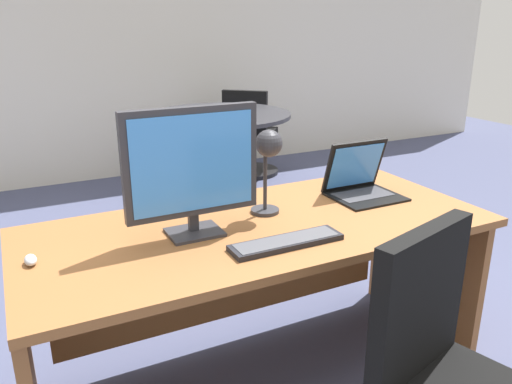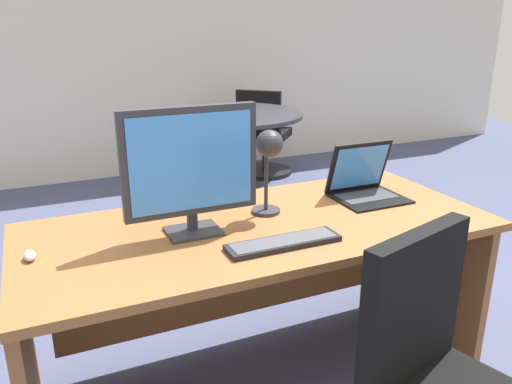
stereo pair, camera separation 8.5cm
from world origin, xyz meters
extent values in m
plane|color=#474C6B|center=(0.00, 1.50, 0.00)|extent=(12.00, 12.00, 0.00)
cube|color=silver|center=(0.00, 3.41, 1.40)|extent=(10.00, 0.10, 2.80)
cube|color=brown|center=(0.00, 0.00, 0.71)|extent=(1.86, 0.82, 0.03)
cube|color=brown|center=(-0.91, 0.00, 0.35)|extent=(0.04, 0.72, 0.70)
cube|color=brown|center=(0.91, 0.00, 0.35)|extent=(0.04, 0.72, 0.70)
cube|color=brown|center=(0.00, 0.31, 0.38)|extent=(1.64, 0.02, 0.49)
cube|color=#2D2D33|center=(-0.27, 0.02, 0.74)|extent=(0.20, 0.16, 0.01)
cube|color=#2D2D33|center=(-0.27, 0.03, 0.78)|extent=(0.04, 0.02, 0.07)
cube|color=#2D2D33|center=(-0.27, 0.02, 1.01)|extent=(0.51, 0.04, 0.40)
cube|color=#3F8CEA|center=(-0.27, 0.00, 1.01)|extent=(0.46, 0.00, 0.35)
cube|color=black|center=(0.57, 0.06, 0.73)|extent=(0.31, 0.26, 0.01)
cube|color=#38383D|center=(0.57, 0.08, 0.74)|extent=(0.26, 0.14, 0.00)
cube|color=black|center=(0.57, 0.16, 0.86)|extent=(0.31, 0.08, 0.24)
cube|color=#3F8CEA|center=(0.57, 0.15, 0.86)|extent=(0.27, 0.06, 0.20)
cube|color=black|center=(-0.01, -0.22, 0.74)|extent=(0.43, 0.11, 0.02)
cube|color=#47474C|center=(-0.01, -0.22, 0.75)|extent=(0.39, 0.09, 0.00)
ellipsoid|color=#B7BABF|center=(-0.84, 0.02, 0.75)|extent=(0.04, 0.07, 0.03)
cylinder|color=#2D2D33|center=(0.07, 0.10, 0.74)|extent=(0.12, 0.12, 0.01)
cylinder|color=#2D2D33|center=(0.07, 0.10, 0.87)|extent=(0.02, 0.02, 0.25)
sphere|color=#2D2D33|center=(0.07, 0.07, 1.03)|extent=(0.11, 0.11, 0.11)
cube|color=black|center=(0.19, -0.69, 0.69)|extent=(0.44, 0.18, 0.48)
cylinder|color=black|center=(0.74, 2.16, 0.02)|extent=(0.52, 0.52, 0.04)
cylinder|color=black|center=(0.74, 2.16, 0.40)|extent=(0.08, 0.08, 0.71)
cylinder|color=#2D2D33|center=(0.74, 2.16, 0.77)|extent=(1.16, 1.16, 0.03)
cylinder|color=black|center=(1.37, 2.87, 0.02)|extent=(0.56, 0.56, 0.04)
cylinder|color=black|center=(1.37, 2.87, 0.21)|extent=(0.05, 0.05, 0.33)
cube|color=black|center=(1.37, 2.87, 0.41)|extent=(0.65, 0.65, 0.08)
cube|color=black|center=(1.22, 2.71, 0.66)|extent=(0.37, 0.33, 0.42)
camera|label=1|loc=(-0.86, -1.67, 1.50)|focal=35.64mm
camera|label=2|loc=(-0.78, -1.70, 1.50)|focal=35.64mm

